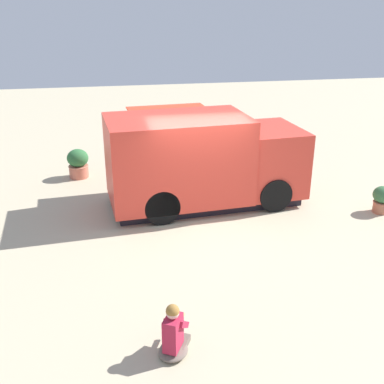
{
  "coord_description": "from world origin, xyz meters",
  "views": [
    {
      "loc": [
        -10.15,
        2.21,
        5.01
      ],
      "look_at": [
        -0.13,
        0.33,
        0.82
      ],
      "focal_mm": 43.78,
      "sensor_mm": 36.0,
      "label": 1
    }
  ],
  "objects_px": {
    "planter_flowering_far": "(78,163)",
    "person_customer": "(174,335)",
    "planter_flowering_near": "(383,199)",
    "food_truck": "(202,163)"
  },
  "relations": [
    {
      "from": "person_customer",
      "to": "planter_flowering_far",
      "type": "bearing_deg",
      "value": 11.75
    },
    {
      "from": "food_truck",
      "to": "planter_flowering_near",
      "type": "distance_m",
      "value": 4.66
    },
    {
      "from": "food_truck",
      "to": "planter_flowering_near",
      "type": "relative_size",
      "value": 7.38
    },
    {
      "from": "person_customer",
      "to": "planter_flowering_near",
      "type": "bearing_deg",
      "value": -55.3
    },
    {
      "from": "planter_flowering_far",
      "to": "person_customer",
      "type": "bearing_deg",
      "value": -168.25
    },
    {
      "from": "person_customer",
      "to": "planter_flowering_far",
      "type": "xyz_separation_m",
      "value": [
        8.15,
        1.7,
        0.11
      ]
    },
    {
      "from": "food_truck",
      "to": "planter_flowering_far",
      "type": "relative_size",
      "value": 5.84
    },
    {
      "from": "person_customer",
      "to": "planter_flowering_far",
      "type": "relative_size",
      "value": 1.02
    },
    {
      "from": "planter_flowering_far",
      "to": "planter_flowering_near",
      "type": "bearing_deg",
      "value": -117.8
    },
    {
      "from": "planter_flowering_near",
      "to": "planter_flowering_far",
      "type": "xyz_separation_m",
      "value": [
        4.03,
        7.64,
        0.08
      ]
    }
  ]
}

